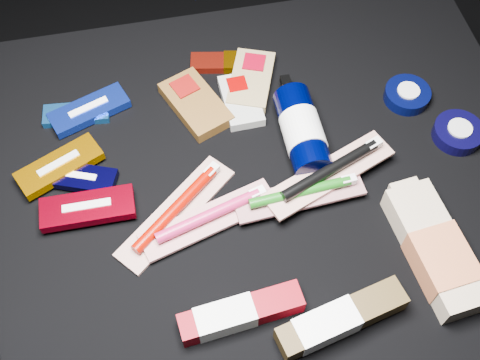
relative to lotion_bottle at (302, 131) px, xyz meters
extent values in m
plane|color=black|center=(-0.13, -0.07, -0.43)|extent=(3.00, 3.00, 0.00)
cube|color=black|center=(-0.13, -0.07, -0.23)|extent=(0.98, 0.78, 0.40)
cube|color=#165399|center=(-0.35, 0.12, -0.02)|extent=(0.11, 0.05, 0.01)
cube|color=silver|center=(-0.35, 0.12, -0.02)|extent=(0.06, 0.02, 0.01)
cube|color=#11299D|center=(-0.32, 0.12, -0.02)|extent=(0.14, 0.09, 0.01)
cube|color=white|center=(-0.32, 0.12, -0.02)|extent=(0.07, 0.03, 0.02)
cube|color=black|center=(-0.35, 0.00, -0.02)|extent=(0.12, 0.08, 0.01)
cube|color=silver|center=(-0.35, 0.00, -0.02)|extent=(0.06, 0.03, 0.02)
cube|color=#AA6600|center=(-0.37, 0.02, -0.02)|extent=(0.14, 0.10, 0.02)
cube|color=#BBBCB7|center=(-0.37, 0.02, -0.01)|extent=(0.07, 0.04, 0.02)
cube|color=maroon|center=(-0.34, -0.06, -0.01)|extent=(0.14, 0.05, 0.02)
cube|color=silver|center=(-0.34, -0.06, -0.01)|extent=(0.07, 0.01, 0.02)
cube|color=brown|center=(-0.15, 0.10, -0.02)|extent=(0.11, 0.14, 0.02)
cube|color=#660A08|center=(-0.16, 0.13, -0.02)|extent=(0.05, 0.05, 0.02)
cube|color=#A1A29A|center=(-0.08, 0.10, -0.02)|extent=(0.06, 0.11, 0.02)
cube|color=#690000|center=(-0.08, 0.12, -0.02)|extent=(0.03, 0.03, 0.02)
cube|color=olive|center=(-0.05, 0.13, -0.02)|extent=(0.10, 0.14, 0.02)
cube|color=maroon|center=(-0.04, 0.16, -0.02)|extent=(0.05, 0.05, 0.02)
cube|color=maroon|center=(-0.08, 0.18, -0.02)|extent=(0.13, 0.06, 0.01)
cube|color=#935802|center=(-0.06, 0.18, -0.02)|extent=(0.06, 0.05, 0.02)
cylinder|color=black|center=(0.00, 0.00, 0.00)|extent=(0.06, 0.15, 0.06)
cylinder|color=silver|center=(0.00, 0.00, 0.00)|extent=(0.06, 0.07, 0.06)
cylinder|color=black|center=(0.00, 0.08, 0.00)|extent=(0.02, 0.02, 0.02)
cube|color=black|center=(0.00, 0.10, -0.01)|extent=(0.02, 0.03, 0.01)
cylinder|color=black|center=(0.19, 0.05, -0.02)|extent=(0.07, 0.07, 0.02)
cylinder|color=beige|center=(0.19, 0.05, -0.02)|extent=(0.04, 0.04, 0.02)
cylinder|color=black|center=(0.25, -0.04, -0.02)|extent=(0.08, 0.08, 0.02)
cylinder|color=#BABBB6|center=(0.25, -0.04, -0.02)|extent=(0.04, 0.04, 0.02)
cube|color=tan|center=(0.13, -0.23, -0.01)|extent=(0.09, 0.20, 0.04)
cube|color=#B15F39|center=(0.13, -0.25, -0.01)|extent=(0.08, 0.10, 0.04)
cube|color=tan|center=(0.12, -0.13, -0.01)|extent=(0.05, 0.03, 0.03)
cube|color=silver|center=(-0.21, -0.09, -0.03)|extent=(0.20, 0.18, 0.01)
cylinder|color=#7A0800|center=(-0.21, -0.09, -0.01)|extent=(0.14, 0.12, 0.02)
cube|color=silver|center=(-0.15, -0.03, -0.01)|extent=(0.03, 0.03, 0.01)
cube|color=beige|center=(-0.17, -0.11, -0.02)|extent=(0.21, 0.10, 0.01)
cylinder|color=#A11949|center=(-0.17, -0.11, -0.01)|extent=(0.16, 0.06, 0.02)
cube|color=white|center=(-0.09, -0.09, -0.01)|extent=(0.03, 0.02, 0.01)
cube|color=#A8A19E|center=(-0.03, -0.10, -0.01)|extent=(0.20, 0.06, 0.01)
cylinder|color=#12510F|center=(-0.03, -0.10, 0.00)|extent=(0.15, 0.03, 0.02)
cube|color=silver|center=(0.04, -0.10, 0.00)|extent=(0.02, 0.01, 0.01)
cube|color=silver|center=(0.02, -0.08, -0.01)|extent=(0.22, 0.12, 0.01)
cylinder|color=black|center=(0.02, -0.08, 0.01)|extent=(0.16, 0.08, 0.02)
cube|color=silver|center=(0.10, -0.05, 0.01)|extent=(0.03, 0.02, 0.01)
cube|color=#73010A|center=(-0.15, -0.26, -0.02)|extent=(0.17, 0.05, 0.03)
cube|color=silver|center=(-0.17, -0.26, -0.01)|extent=(0.08, 0.05, 0.03)
cube|color=#3C2C12|center=(-0.02, -0.30, -0.01)|extent=(0.18, 0.08, 0.03)
cube|color=white|center=(-0.05, -0.30, -0.01)|extent=(0.09, 0.06, 0.03)
camera|label=1|loc=(-0.20, -0.52, 0.75)|focal=45.00mm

